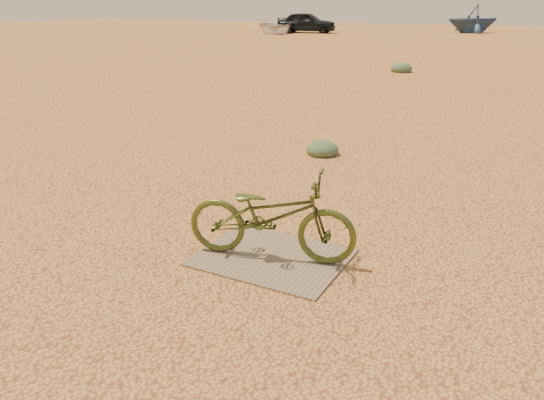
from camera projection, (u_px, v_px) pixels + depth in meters
The scene contains 8 objects.
ground at pixel (244, 255), 5.46m from camera, with size 120.00×120.00×0.00m, color #E7AB56.
plywood_board at pixel (272, 257), 5.39m from camera, with size 1.46×1.15×0.02m, color #827054.
bicycle at pixel (271, 216), 5.22m from camera, with size 0.59×1.70×0.89m, color #46541F.
car at pixel (307, 22), 43.68m from camera, with size 1.94×4.81×1.64m, color black.
boat_near_left at pixel (274, 26), 43.29m from camera, with size 4.03×5.64×1.17m, color silver.
boat_far_left at pixel (473, 19), 43.40m from camera, with size 3.67×4.25×2.24m, color #38537B.
kale_a at pixel (322, 154), 9.04m from camera, with size 0.55×0.55×0.30m, color #5A7450.
kale_c at pixel (401, 72), 19.59m from camera, with size 0.78×0.78×0.43m, color #5A7450.
Camera 1 is at (2.56, -4.20, 2.45)m, focal length 35.00 mm.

